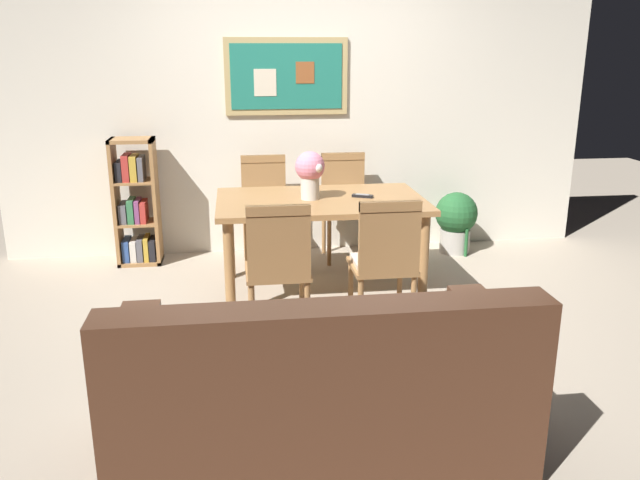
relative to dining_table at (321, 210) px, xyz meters
The scene contains 12 objects.
ground_plane 0.84m from the dining_table, 93.28° to the right, with size 12.00×12.00×0.00m, color tan.
wall_back_with_painting 1.34m from the dining_table, 91.63° to the left, with size 5.20×0.14×2.60m.
dining_table is the anchor object (origin of this frame).
dining_chair_far_right 0.91m from the dining_table, 69.17° to the left, with size 0.40×0.41×0.91m.
dining_chair_near_left 0.90m from the dining_table, 114.60° to the right, with size 0.40×0.41×0.91m.
dining_chair_near_right 0.86m from the dining_table, 69.42° to the right, with size 0.40×0.41×0.91m.
dining_chair_far_left 0.90m from the dining_table, 114.97° to the left, with size 0.40×0.41×0.91m.
leather_couch 2.09m from the dining_table, 97.83° to the right, with size 1.80×0.84×0.84m.
bookshelf 1.72m from the dining_table, 148.52° to the left, with size 0.36×0.28×1.07m.
potted_ivy 1.61m from the dining_table, 31.57° to the left, with size 0.38×0.38×0.61m.
flower_vase 0.31m from the dining_table, behind, with size 0.22×0.22×0.35m.
tv_remote 0.33m from the dining_table, ahead, with size 0.16×0.10×0.02m.
Camera 1 is at (-0.58, -4.01, 1.79)m, focal length 36.08 mm.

